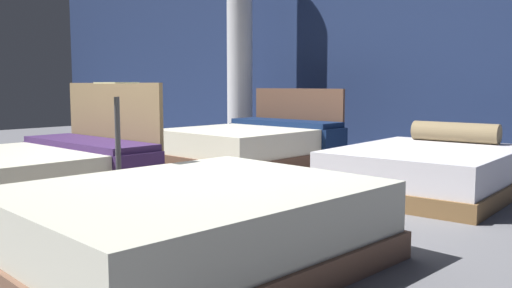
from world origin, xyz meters
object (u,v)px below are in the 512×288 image
(bed_3, at_px, (428,170))
(support_pillar, at_px, (240,38))
(price_sign, at_px, (119,169))
(bed_2, at_px, (252,146))
(bed_0, at_px, (18,176))
(bed_1, at_px, (193,226))

(bed_3, bearing_deg, support_pillar, 157.87)
(price_sign, height_order, support_pillar, support_pillar)
(bed_2, height_order, bed_3, bed_2)
(bed_0, height_order, bed_2, bed_0)
(bed_1, bearing_deg, bed_2, 130.37)
(bed_1, bearing_deg, price_sign, 169.84)
(price_sign, distance_m, support_pillar, 4.83)
(bed_2, distance_m, bed_3, 2.37)
(bed_1, relative_size, bed_2, 1.05)
(bed_0, bearing_deg, price_sign, 10.94)
(support_pillar, bearing_deg, price_sign, -57.20)
(support_pillar, bearing_deg, bed_1, -48.87)
(bed_0, bearing_deg, bed_1, -0.53)
(bed_3, height_order, price_sign, price_sign)
(bed_0, distance_m, bed_3, 3.72)
(bed_1, xyz_separation_m, bed_3, (0.07, 2.89, -0.01))
(price_sign, xyz_separation_m, support_pillar, (-2.51, 3.90, 1.35))
(bed_3, bearing_deg, bed_0, -133.20)
(bed_1, xyz_separation_m, support_pillar, (-3.63, 4.16, 1.52))
(bed_3, distance_m, support_pillar, 4.21)
(bed_2, bearing_deg, support_pillar, 139.96)
(bed_2, distance_m, price_sign, 2.98)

